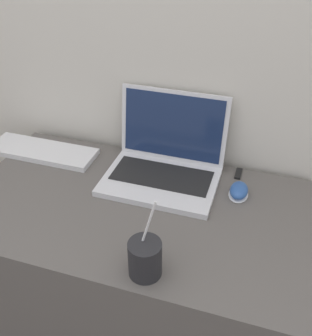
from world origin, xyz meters
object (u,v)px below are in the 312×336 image
object	(u,v)px
drink_cup	(145,258)
computer_mouse	(239,191)
laptop	(165,161)
external_keyboard	(42,151)
usb_stick	(238,174)

from	to	relation	value
drink_cup	computer_mouse	size ratio (longest dim) A/B	2.54
computer_mouse	drink_cup	bearing A→B (deg)	-115.02
laptop	external_keyboard	world-z (taller)	laptop
drink_cup	external_keyboard	distance (m)	0.68
computer_mouse	external_keyboard	size ratio (longest dim) A/B	0.22
drink_cup	computer_mouse	distance (m)	0.42
external_keyboard	usb_stick	world-z (taller)	external_keyboard
computer_mouse	external_keyboard	bearing A→B (deg)	178.04
computer_mouse	usb_stick	xyz separation A→B (m)	(-0.02, 0.11, -0.01)
external_keyboard	usb_stick	distance (m)	0.71
drink_cup	computer_mouse	xyz separation A→B (m)	(0.18, 0.38, -0.04)
external_keyboard	laptop	bearing A→B (deg)	1.00
laptop	drink_cup	size ratio (longest dim) A/B	1.61
laptop	usb_stick	xyz separation A→B (m)	(0.24, 0.08, -0.05)
drink_cup	external_keyboard	size ratio (longest dim) A/B	0.57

